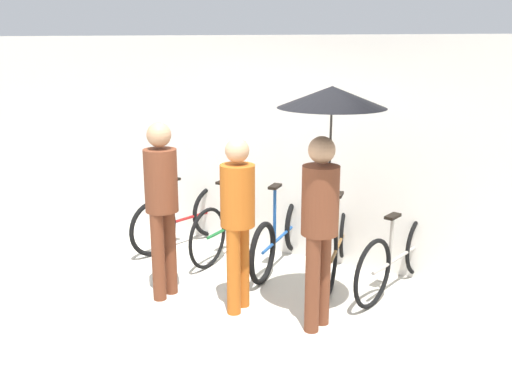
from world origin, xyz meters
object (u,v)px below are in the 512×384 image
object	(u,v)px
parked_bicycle_0	(185,217)
pedestrian_center	(238,213)
parked_bicycle_1	(233,224)
pedestrian_leading	(162,197)
parked_bicycle_3	(339,242)
parked_bicycle_4	(399,255)
parked_bicycle_2	(281,235)
pedestrian_trailing	(327,147)

from	to	relation	value
parked_bicycle_0	pedestrian_center	bearing A→B (deg)	-115.66
parked_bicycle_1	pedestrian_leading	xyz separation A→B (m)	(0.04, -1.36, 0.67)
parked_bicycle_3	parked_bicycle_4	world-z (taller)	parked_bicycle_4
parked_bicycle_0	parked_bicycle_3	world-z (taller)	parked_bicycle_0
parked_bicycle_3	parked_bicycle_4	distance (m)	0.68
parked_bicycle_0	pedestrian_leading	size ratio (longest dim) A/B	0.92
parked_bicycle_1	parked_bicycle_2	world-z (taller)	parked_bicycle_2
parked_bicycle_0	pedestrian_leading	xyz separation A→B (m)	(0.71, -1.31, 0.68)
parked_bicycle_2	pedestrian_trailing	xyz separation A→B (m)	(0.96, -1.07, 1.27)
parked_bicycle_1	parked_bicycle_3	bearing A→B (deg)	-88.77
parked_bicycle_3	parked_bicycle_0	bearing A→B (deg)	79.05
pedestrian_center	pedestrian_trailing	distance (m)	1.05
parked_bicycle_1	pedestrian_trailing	bearing A→B (deg)	-124.02
parked_bicycle_4	pedestrian_trailing	world-z (taller)	pedestrian_trailing
parked_bicycle_0	parked_bicycle_2	distance (m)	1.35
parked_bicycle_2	pedestrian_trailing	distance (m)	1.92
parked_bicycle_3	pedestrian_leading	world-z (taller)	pedestrian_leading
pedestrian_center	pedestrian_trailing	size ratio (longest dim) A/B	0.78
pedestrian_leading	parked_bicycle_4	bearing A→B (deg)	35.08
pedestrian_leading	parked_bicycle_1	bearing A→B (deg)	93.19
parked_bicycle_0	pedestrian_leading	distance (m)	1.64
pedestrian_center	parked_bicycle_3	bearing A→B (deg)	65.15
pedestrian_center	pedestrian_trailing	bearing A→B (deg)	6.18
parked_bicycle_0	parked_bicycle_1	distance (m)	0.68
pedestrian_trailing	parked_bicycle_4	bearing A→B (deg)	78.12
parked_bicycle_2	parked_bicycle_3	xyz separation A→B (m)	(0.67, 0.08, 0.01)
pedestrian_center	parked_bicycle_2	bearing A→B (deg)	94.78
parked_bicycle_2	parked_bicycle_1	bearing A→B (deg)	78.12
parked_bicycle_0	parked_bicycle_4	bearing A→B (deg)	-76.89
parked_bicycle_1	parked_bicycle_3	size ratio (longest dim) A/B	1.03
parked_bicycle_2	parked_bicycle_4	xyz separation A→B (m)	(1.35, 0.02, 0.01)
pedestrian_leading	pedestrian_trailing	size ratio (longest dim) A/B	0.82
parked_bicycle_1	pedestrian_center	size ratio (longest dim) A/B	1.05
parked_bicycle_0	parked_bicycle_4	xyz separation A→B (m)	(2.70, 0.00, 0.01)
parked_bicycle_0	parked_bicycle_1	xyz separation A→B (m)	(0.67, 0.05, 0.01)
parked_bicycle_1	pedestrian_leading	bearing A→B (deg)	-177.87
parked_bicycle_0	pedestrian_trailing	distance (m)	2.85
parked_bicycle_3	parked_bicycle_4	bearing A→B (deg)	-107.92
parked_bicycle_4	pedestrian_center	distance (m)	1.80
parked_bicycle_3	pedestrian_trailing	xyz separation A→B (m)	(0.29, -1.14, 1.26)
parked_bicycle_0	pedestrian_center	distance (m)	2.02
pedestrian_leading	pedestrian_trailing	bearing A→B (deg)	9.86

